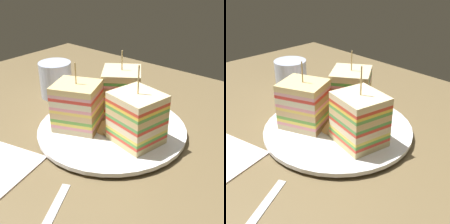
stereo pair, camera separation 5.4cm
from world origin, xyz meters
The scene contains 7 objects.
ground_plane centered at (0.00, 0.00, -0.90)cm, with size 106.65×76.29×1.80cm, color brown.
plate centered at (0.00, 0.00, 0.79)cm, with size 27.08×27.08×1.30cm.
sandwich_wedge_0 centered at (6.04, -0.91, 5.62)cm, with size 8.95×8.32×13.43cm.
sandwich_wedge_1 centered at (-2.31, 5.65, 5.71)cm, with size 10.29×10.45×12.60cm.
sandwich_wedge_2 centered at (-4.70, -3.90, 5.51)cm, with size 9.82×9.29×12.22cm.
chip_pile centered at (1.43, -0.88, 2.22)cm, with size 6.56×6.81×2.17cm.
drinking_glass centered at (-20.48, 4.42, 3.43)cm, with size 7.33×7.33×8.06cm.
Camera 2 is at (34.50, -32.83, 29.39)cm, focal length 48.07 mm.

